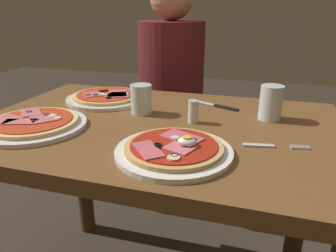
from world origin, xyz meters
name	(u,v)px	position (x,y,z in m)	size (l,w,h in m)	color
dining_table	(157,162)	(0.00, 0.00, 0.59)	(1.07, 0.71, 0.72)	brown
pizza_foreground	(174,149)	(0.11, -0.19, 0.73)	(0.27, 0.27, 0.05)	white
pizza_across_left	(33,124)	(-0.32, -0.14, 0.73)	(0.29, 0.29, 0.03)	white
pizza_across_right	(106,97)	(-0.25, 0.17, 0.73)	(0.28, 0.28, 0.03)	silver
water_glass_near	(141,101)	(-0.07, 0.07, 0.76)	(0.07, 0.07, 0.09)	silver
water_glass_far	(271,105)	(0.32, 0.13, 0.77)	(0.07, 0.07, 0.10)	silver
fork	(270,146)	(0.32, -0.08, 0.72)	(0.16, 0.04, 0.00)	silver
knife	(216,105)	(0.14, 0.21, 0.72)	(0.19, 0.09, 0.01)	silver
salt_shaker	(193,112)	(0.10, 0.03, 0.75)	(0.03, 0.03, 0.07)	white
diner_person	(171,107)	(-0.15, 0.66, 0.56)	(0.32, 0.32, 1.18)	black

